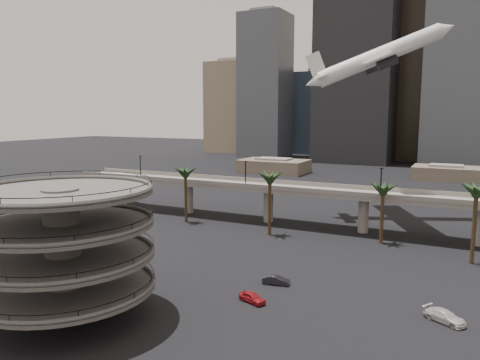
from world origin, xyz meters
The scene contains 10 objects.
ground centered at (0.00, 0.00, 0.00)m, with size 700.00×700.00×0.00m, color black.
parking_ramp centered at (-13.00, -4.00, 9.84)m, with size 22.20×22.20×17.35m.
overpass centered at (0.00, 55.00, 7.34)m, with size 130.00×9.30×14.70m.
palm_trees centered at (11.58, 47.18, 11.30)m, with size 76.40×18.40×14.00m.
low_buildings centered at (6.89, 142.30, 2.86)m, with size 135.00×27.50×6.80m.
skyline centered at (15.11, 217.08, 46.74)m, with size 269.00×86.00×127.73m.
airborne_jet centered at (9.43, 73.02, 38.52)m, with size 34.08×32.16×17.31m.
car_a centered at (5.79, 10.52, 0.69)m, with size 1.64×4.08×1.39m, color #B01923.
car_b centered at (6.11, 18.14, 0.67)m, with size 1.41×4.04×1.33m, color #232228.
car_c centered at (29.30, 15.63, 0.74)m, with size 2.08×5.12×1.49m, color silver.
Camera 1 is at (31.27, -43.74, 25.25)m, focal length 35.00 mm.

